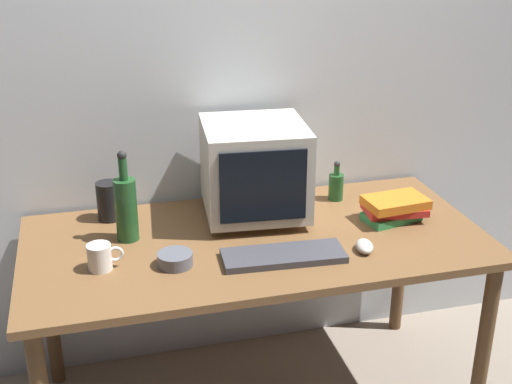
# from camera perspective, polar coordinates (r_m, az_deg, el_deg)

# --- Properties ---
(back_wall) EXTENTS (4.00, 0.08, 2.50)m
(back_wall) POSITION_cam_1_polar(r_m,az_deg,el_deg) (2.74, -2.50, 9.98)
(back_wall) COLOR silver
(back_wall) RESTS_ON ground
(desk) EXTENTS (1.67, 0.81, 0.74)m
(desk) POSITION_cam_1_polar(r_m,az_deg,el_deg) (2.53, 0.00, -5.48)
(desk) COLOR brown
(desk) RESTS_ON ground
(crt_monitor) EXTENTS (0.41, 0.42, 0.37)m
(crt_monitor) POSITION_cam_1_polar(r_m,az_deg,el_deg) (2.58, -0.13, 1.89)
(crt_monitor) COLOR beige
(crt_monitor) RESTS_ON desk
(keyboard) EXTENTS (0.43, 0.18, 0.02)m
(keyboard) POSITION_cam_1_polar(r_m,az_deg,el_deg) (2.34, 2.31, -5.34)
(keyboard) COLOR #3F3F47
(keyboard) RESTS_ON desk
(computer_mouse) EXTENTS (0.08, 0.11, 0.04)m
(computer_mouse) POSITION_cam_1_polar(r_m,az_deg,el_deg) (2.42, 9.06, -4.49)
(computer_mouse) COLOR beige
(computer_mouse) RESTS_ON desk
(bottle_tall) EXTENTS (0.08, 0.08, 0.34)m
(bottle_tall) POSITION_cam_1_polar(r_m,az_deg,el_deg) (2.47, -10.82, -1.22)
(bottle_tall) COLOR #1E4C23
(bottle_tall) RESTS_ON desk
(bottle_short) EXTENTS (0.06, 0.06, 0.17)m
(bottle_short) POSITION_cam_1_polar(r_m,az_deg,el_deg) (2.80, 6.71, 0.55)
(bottle_short) COLOR #1E4C23
(bottle_short) RESTS_ON desk
(book_stack) EXTENTS (0.25, 0.17, 0.09)m
(book_stack) POSITION_cam_1_polar(r_m,az_deg,el_deg) (2.66, 11.47, -1.34)
(book_stack) COLOR #33894C
(book_stack) RESTS_ON desk
(mug) EXTENTS (0.12, 0.08, 0.09)m
(mug) POSITION_cam_1_polar(r_m,az_deg,el_deg) (2.32, -12.87, -5.32)
(mug) COLOR white
(mug) RESTS_ON desk
(cd_spindle) EXTENTS (0.12, 0.12, 0.04)m
(cd_spindle) POSITION_cam_1_polar(r_m,az_deg,el_deg) (2.31, -6.77, -5.60)
(cd_spindle) COLOR #595B66
(cd_spindle) RESTS_ON desk
(metal_canister) EXTENTS (0.09, 0.09, 0.15)m
(metal_canister) POSITION_cam_1_polar(r_m,az_deg,el_deg) (2.66, -12.22, -0.74)
(metal_canister) COLOR black
(metal_canister) RESTS_ON desk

